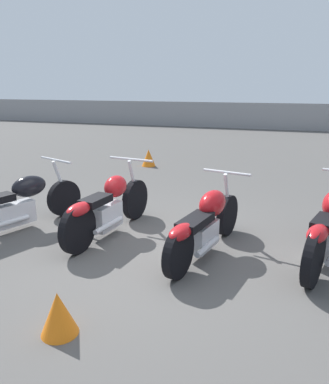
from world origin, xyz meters
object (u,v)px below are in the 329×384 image
object	(u,v)px
motorcycle_slot_0	(16,204)
traffic_cone_far	(149,158)
motorcycle_slot_2	(205,223)
motorcycle_slot_1	(108,207)
traffic_cone_near	(59,313)

from	to	relation	value
motorcycle_slot_0	traffic_cone_far	size ratio (longest dim) A/B	4.68
motorcycle_slot_2	traffic_cone_far	distance (m)	5.40
motorcycle_slot_2	traffic_cone_far	size ratio (longest dim) A/B	4.57
motorcycle_slot_1	traffic_cone_far	bearing A→B (deg)	111.59
motorcycle_slot_0	motorcycle_slot_2	xyz separation A→B (m)	(2.77, 0.06, 0.01)
motorcycle_slot_1	traffic_cone_near	bearing A→B (deg)	-66.51
traffic_cone_near	motorcycle_slot_1	bearing A→B (deg)	105.65
traffic_cone_near	traffic_cone_far	bearing A→B (deg)	104.35
motorcycle_slot_0	motorcycle_slot_2	bearing A→B (deg)	22.09
motorcycle_slot_0	traffic_cone_near	bearing A→B (deg)	-23.19
traffic_cone_far	motorcycle_slot_2	bearing A→B (deg)	-61.83
motorcycle_slot_1	traffic_cone_near	xyz separation A→B (m)	(0.60, -2.13, -0.22)
motorcycle_slot_1	motorcycle_slot_0	bearing A→B (deg)	-161.08
traffic_cone_near	motorcycle_slot_0	bearing A→B (deg)	135.99
motorcycle_slot_2	traffic_cone_near	xyz separation A→B (m)	(-0.84, -1.93, -0.22)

